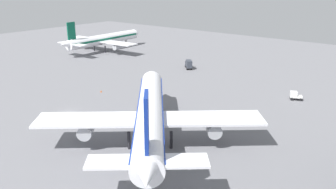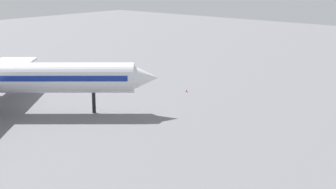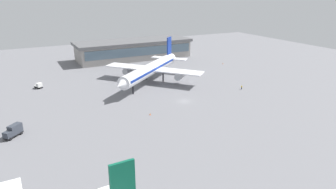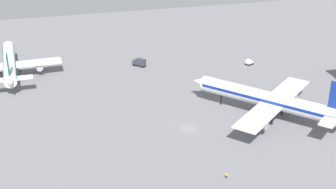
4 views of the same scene
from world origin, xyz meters
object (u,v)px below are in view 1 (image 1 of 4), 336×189
at_px(airplane_at_gate, 104,39).
at_px(baggage_tug, 295,96).
at_px(safety_cone_mid_apron, 101,91).
at_px(catering_truck, 189,64).
at_px(airplane_taxiing, 150,113).

bearing_deg(airplane_at_gate, baggage_tug, -100.48).
distance_m(baggage_tug, safety_cone_mid_apron, 55.66).
bearing_deg(catering_truck, airplane_taxiing, 164.19).
relative_size(airplane_at_gate, baggage_tug, 13.25).
distance_m(airplane_at_gate, baggage_tug, 95.79).
height_order(catering_truck, baggage_tug, catering_truck).
xyz_separation_m(airplane_taxiing, safety_cone_mid_apron, (15.72, 33.62, -5.92)).
height_order(airplane_at_gate, safety_cone_mid_apron, airplane_at_gate).
bearing_deg(airplane_at_gate, airplane_taxiing, -128.23).
bearing_deg(baggage_tug, safety_cone_mid_apron, 6.23).
bearing_deg(baggage_tug, catering_truck, -39.14).
bearing_deg(baggage_tug, airplane_at_gate, -33.86).
height_order(airplane_taxiing, catering_truck, airplane_taxiing).
height_order(baggage_tug, safety_cone_mid_apron, baggage_tug).
bearing_deg(airplane_taxiing, baggage_tug, -57.39).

